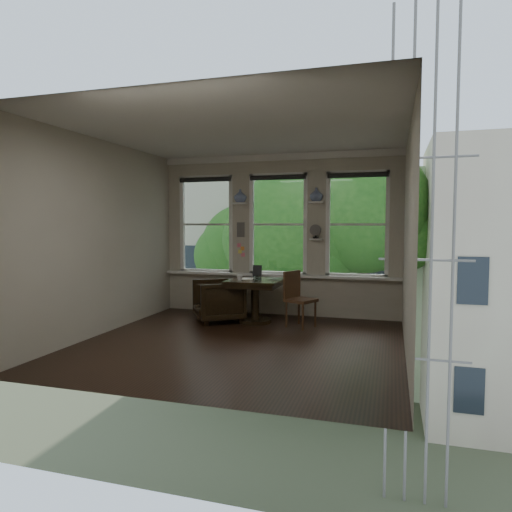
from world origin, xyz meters
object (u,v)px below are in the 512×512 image
(armchair_left, at_px, (218,301))
(laptop, at_px, (276,279))
(mug, at_px, (240,278))
(table, at_px, (255,301))
(side_chair_right, at_px, (301,300))

(armchair_left, relative_size, laptop, 2.33)
(laptop, xyz_separation_m, mug, (-0.58, -0.22, 0.03))
(table, distance_m, armchair_left, 0.65)
(side_chair_right, relative_size, mug, 8.90)
(side_chair_right, relative_size, laptop, 2.65)
(side_chair_right, height_order, mug, side_chair_right)
(table, height_order, laptop, laptop)
(armchair_left, xyz_separation_m, side_chair_right, (1.48, -0.04, 0.09))
(laptop, bearing_deg, table, -170.17)
(table, relative_size, armchair_left, 1.11)
(mug, bearing_deg, table, 44.82)
(armchair_left, bearing_deg, side_chair_right, 53.57)
(laptop, height_order, mug, mug)
(side_chair_right, bearing_deg, armchair_left, 114.53)
(laptop, relative_size, mug, 3.36)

